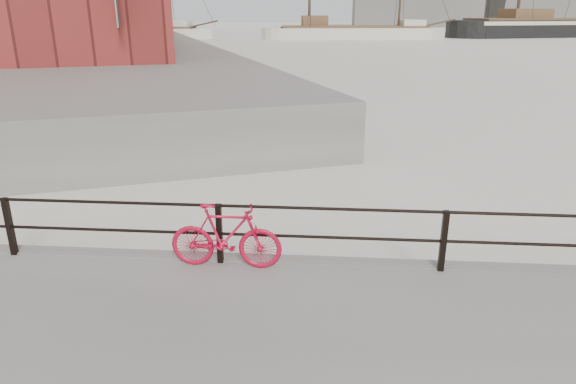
% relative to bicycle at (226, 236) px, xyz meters
% --- Properties ---
extents(ground, '(400.00, 400.00, 0.00)m').
position_rel_bicycle_xyz_m(ground, '(3.37, 0.30, -0.88)').
color(ground, white).
rests_on(ground, ground).
extents(far_quay, '(78.44, 148.07, 1.80)m').
position_rel_bicycle_xyz_m(far_quay, '(-36.63, 72.30, 0.02)').
color(far_quay, gray).
rests_on(far_quay, ground).
extents(guardrail, '(28.00, 0.10, 1.00)m').
position_rel_bicycle_xyz_m(guardrail, '(3.37, 0.15, -0.03)').
color(guardrail, black).
rests_on(guardrail, promenade).
extents(bicycle, '(1.76, 0.30, 1.06)m').
position_rel_bicycle_xyz_m(bicycle, '(0.00, 0.00, 0.00)').
color(bicycle, red).
rests_on(bicycle, promenade).
extents(schooner_mid, '(32.17, 16.50, 22.04)m').
position_rel_bicycle_xyz_m(schooner_mid, '(5.04, 77.52, -0.88)').
color(schooner_mid, beige).
rests_on(schooner_mid, ground).
extents(schooner_left, '(26.34, 12.90, 19.48)m').
position_rel_bicycle_xyz_m(schooner_left, '(-29.70, 76.23, -0.88)').
color(schooner_left, silver).
rests_on(schooner_left, ground).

